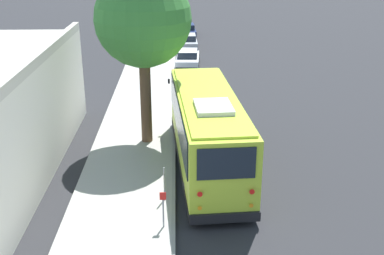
% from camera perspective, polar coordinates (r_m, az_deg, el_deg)
% --- Properties ---
extents(ground_plane, '(160.00, 160.00, 0.00)m').
position_cam_1_polar(ground_plane, '(20.62, 2.47, -5.55)').
color(ground_plane, '#28282B').
extents(sidewalk_slab, '(80.00, 3.83, 0.15)m').
position_cam_1_polar(sidewalk_slab, '(20.65, -7.71, -5.47)').
color(sidewalk_slab, '#A3A099').
rests_on(sidewalk_slab, ground).
extents(curb_strip, '(80.00, 0.14, 0.15)m').
position_cam_1_polar(curb_strip, '(20.53, -2.17, -5.43)').
color(curb_strip, gray).
rests_on(curb_strip, ground).
extents(shuttle_bus, '(10.09, 3.30, 3.47)m').
position_cam_1_polar(shuttle_bus, '(20.48, 1.81, -0.03)').
color(shuttle_bus, '#ADC633').
rests_on(shuttle_bus, ground).
extents(parked_sedan_blue, '(4.45, 1.81, 1.28)m').
position_cam_1_polar(parked_sedan_blue, '(31.61, -0.01, 5.28)').
color(parked_sedan_blue, navy).
rests_on(parked_sedan_blue, ground).
extents(parked_sedan_white, '(4.42, 2.00, 1.26)m').
position_cam_1_polar(parked_sedan_white, '(38.58, -0.51, 8.20)').
color(parked_sedan_white, silver).
rests_on(parked_sedan_white, ground).
extents(parked_sedan_silver, '(4.23, 1.72, 1.33)m').
position_cam_1_polar(parked_sedan_silver, '(44.93, -0.49, 10.12)').
color(parked_sedan_silver, '#A8AAAF').
rests_on(parked_sedan_silver, ground).
extents(parked_sedan_navy, '(4.50, 1.87, 1.28)m').
position_cam_1_polar(parked_sedan_navy, '(51.02, -0.61, 11.43)').
color(parked_sedan_navy, '#19234C').
rests_on(parked_sedan_navy, ground).
extents(street_tree, '(4.38, 4.38, 8.74)m').
position_cam_1_polar(street_tree, '(22.18, -5.85, 13.42)').
color(street_tree, brown).
rests_on(street_tree, sidewalk_slab).
extents(sign_post_near, '(0.06, 0.22, 1.33)m').
position_cam_1_polar(sign_post_near, '(16.48, -3.44, -9.64)').
color(sign_post_near, gray).
rests_on(sign_post_near, sidewalk_slab).
extents(sign_post_far, '(0.06, 0.06, 1.35)m').
position_cam_1_polar(sign_post_far, '(18.11, -3.29, -6.66)').
color(sign_post_far, gray).
rests_on(sign_post_far, sidewalk_slab).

